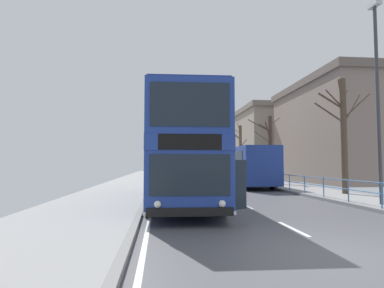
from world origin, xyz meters
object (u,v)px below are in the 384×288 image
(double_decker_bus_main, at_px, (182,153))
(bare_tree_far_00, at_px, (240,151))
(bare_tree_far_01, at_px, (270,147))
(background_bus_far_lane, at_px, (242,166))
(bare_tree_far_02, at_px, (343,132))
(street_lamp_far_side, at_px, (377,86))
(background_building_01, at_px, (280,143))
(background_building_00, at_px, (356,132))

(double_decker_bus_main, distance_m, bare_tree_far_00, 25.13)
(bare_tree_far_01, bearing_deg, bare_tree_far_00, 88.61)
(background_bus_far_lane, height_order, bare_tree_far_02, bare_tree_far_02)
(bare_tree_far_02, bearing_deg, street_lamp_far_side, -105.01)
(bare_tree_far_01, distance_m, background_building_01, 24.75)
(street_lamp_far_side, height_order, background_building_00, background_building_00)
(bare_tree_far_01, bearing_deg, background_building_01, 66.88)
(bare_tree_far_02, bearing_deg, double_decker_bus_main, -165.24)
(bare_tree_far_00, distance_m, background_building_01, 14.92)
(background_building_00, bearing_deg, bare_tree_far_01, -160.34)
(bare_tree_far_02, height_order, background_building_00, background_building_00)
(bare_tree_far_01, xyz_separation_m, background_building_00, (10.19, 3.64, 1.76))
(street_lamp_far_side, height_order, background_building_01, background_building_01)
(double_decker_bus_main, height_order, bare_tree_far_02, bare_tree_far_02)
(bare_tree_far_01, relative_size, background_building_01, 0.31)
(background_bus_far_lane, bearing_deg, double_decker_bus_main, -117.14)
(background_bus_far_lane, distance_m, bare_tree_far_02, 9.47)
(double_decker_bus_main, bearing_deg, background_bus_far_lane, 62.86)
(bare_tree_far_00, height_order, bare_tree_far_02, bare_tree_far_00)
(bare_tree_far_00, relative_size, background_building_01, 0.35)
(bare_tree_far_00, height_order, background_building_01, background_building_01)
(bare_tree_far_02, bearing_deg, bare_tree_far_01, 94.40)
(double_decker_bus_main, xyz_separation_m, background_bus_far_lane, (5.63, 10.99, -0.63))
(bare_tree_far_02, xyz_separation_m, background_building_01, (8.94, 32.57, 1.51))
(background_building_00, bearing_deg, background_building_01, 91.49)
(background_building_01, bearing_deg, background_building_00, -88.51)
(double_decker_bus_main, height_order, background_building_00, background_building_00)
(bare_tree_far_00, bearing_deg, background_building_00, -37.52)
(bare_tree_far_00, height_order, background_building_00, background_building_00)
(double_decker_bus_main, height_order, street_lamp_far_side, street_lamp_far_side)
(background_bus_far_lane, bearing_deg, street_lamp_far_side, -80.11)
(street_lamp_far_side, bearing_deg, background_bus_far_lane, 99.89)
(double_decker_bus_main, xyz_separation_m, bare_tree_far_01, (8.43, 12.29, 0.98))
(bare_tree_far_00, xyz_separation_m, background_building_00, (9.92, -7.62, 1.62))
(double_decker_bus_main, bearing_deg, bare_tree_far_00, 69.73)
(background_building_01, bearing_deg, background_bus_far_lane, -117.48)
(double_decker_bus_main, xyz_separation_m, street_lamp_far_side, (7.94, -2.23, 2.69))
(background_bus_far_lane, xyz_separation_m, bare_tree_far_02, (3.55, -8.57, 1.92))
(bare_tree_far_00, relative_size, bare_tree_far_02, 1.01)
(bare_tree_far_00, bearing_deg, street_lamp_far_side, -91.69)
(background_building_00, bearing_deg, double_decker_bus_main, -139.44)
(background_building_01, bearing_deg, bare_tree_far_01, -113.12)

